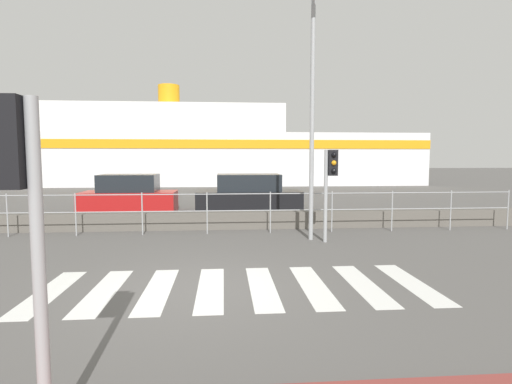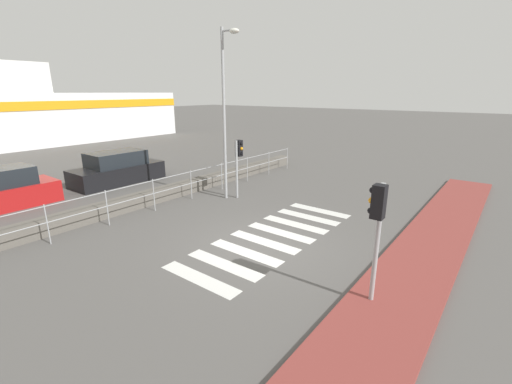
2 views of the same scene
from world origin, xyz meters
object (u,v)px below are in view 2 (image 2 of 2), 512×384
at_px(traffic_light_near, 377,219).
at_px(parked_car_red, 1,191).
at_px(traffic_light_far, 238,156).
at_px(streetlamp, 226,100).
at_px(parked_car_black, 118,169).

relative_size(traffic_light_near, parked_car_red, 0.71).
relative_size(traffic_light_far, streetlamp, 0.37).
bearing_deg(streetlamp, parked_car_black, 102.19).
distance_m(traffic_light_near, streetlamp, 8.72).
bearing_deg(traffic_light_far, traffic_light_near, -120.73).
distance_m(streetlamp, parked_car_black, 7.22).
height_order(streetlamp, parked_car_red, streetlamp).
bearing_deg(traffic_light_far, streetlamp, 150.90).
distance_m(traffic_light_near, parked_car_red, 13.99).
bearing_deg(parked_car_red, parked_car_black, 0.00).
height_order(traffic_light_near, streetlamp, streetlamp).
height_order(parked_car_red, parked_car_black, parked_car_red).
relative_size(traffic_light_far, parked_car_black, 0.56).
xyz_separation_m(traffic_light_far, parked_car_black, (-1.76, 6.45, -1.14)).
height_order(traffic_light_far, parked_car_red, traffic_light_far).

